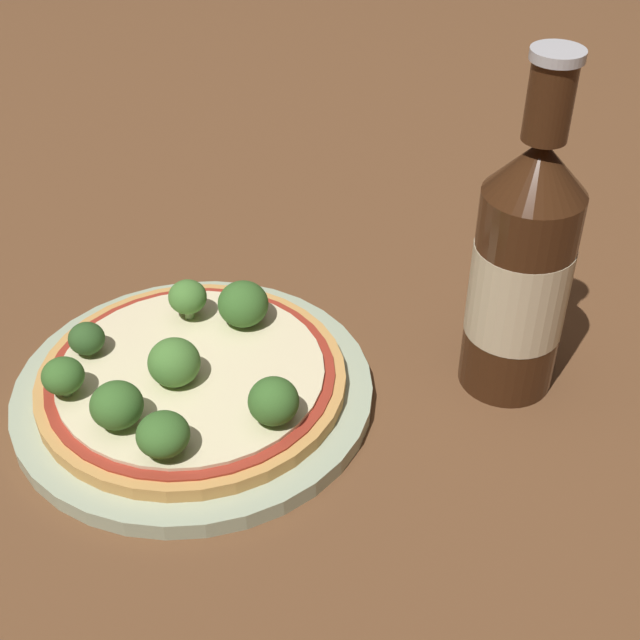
% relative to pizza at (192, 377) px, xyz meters
% --- Properties ---
extents(ground_plane, '(3.00, 3.00, 0.00)m').
position_rel_pizza_xyz_m(ground_plane, '(-0.01, 0.01, -0.02)').
color(ground_plane, brown).
extents(plate, '(0.24, 0.24, 0.01)m').
position_rel_pizza_xyz_m(plate, '(0.00, -0.00, -0.01)').
color(plate, '#A3B293').
rests_on(plate, ground_plane).
extents(pizza, '(0.21, 0.21, 0.01)m').
position_rel_pizza_xyz_m(pizza, '(0.00, 0.00, 0.00)').
color(pizza, tan).
rests_on(pizza, plate).
extents(broccoli_floret_0, '(0.03, 0.03, 0.03)m').
position_rel_pizza_xyz_m(broccoli_floret_0, '(0.02, 0.05, 0.02)').
color(broccoli_floret_0, '#7A9E5B').
rests_on(broccoli_floret_0, pizza).
extents(broccoli_floret_1, '(0.03, 0.03, 0.03)m').
position_rel_pizza_xyz_m(broccoli_floret_1, '(0.02, -0.07, 0.02)').
color(broccoli_floret_1, '#7A9E5B').
rests_on(broccoli_floret_1, pizza).
extents(broccoli_floret_2, '(0.03, 0.03, 0.03)m').
position_rel_pizza_xyz_m(broccoli_floret_2, '(-0.01, -0.00, 0.02)').
color(broccoli_floret_2, '#7A9E5B').
rests_on(broccoli_floret_2, pizza).
extents(broccoli_floret_3, '(0.03, 0.03, 0.03)m').
position_rel_pizza_xyz_m(broccoli_floret_3, '(-0.06, -0.02, 0.02)').
color(broccoli_floret_3, '#7A9E5B').
rests_on(broccoli_floret_3, pizza).
extents(broccoli_floret_4, '(0.04, 0.04, 0.03)m').
position_rel_pizza_xyz_m(broccoli_floret_4, '(0.05, 0.03, 0.02)').
color(broccoli_floret_4, '#7A9E5B').
rests_on(broccoli_floret_4, pizza).
extents(broccoli_floret_5, '(0.03, 0.03, 0.03)m').
position_rel_pizza_xyz_m(broccoli_floret_5, '(-0.08, 0.02, 0.02)').
color(broccoli_floret_5, '#7A9E5B').
rests_on(broccoli_floret_5, pizza).
extents(broccoli_floret_6, '(0.03, 0.03, 0.03)m').
position_rel_pizza_xyz_m(broccoli_floret_6, '(-0.05, -0.06, 0.02)').
color(broccoli_floret_6, '#7A9E5B').
rests_on(broccoli_floret_6, pizza).
extents(broccoli_floret_7, '(0.02, 0.02, 0.02)m').
position_rel_pizza_xyz_m(broccoli_floret_7, '(-0.05, 0.05, 0.02)').
color(broccoli_floret_7, '#7A9E5B').
rests_on(broccoli_floret_7, pizza).
extents(beer_bottle, '(0.07, 0.07, 0.24)m').
position_rel_pizza_xyz_m(beer_bottle, '(0.19, -0.10, 0.07)').
color(beer_bottle, '#381E0F').
rests_on(beer_bottle, ground_plane).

